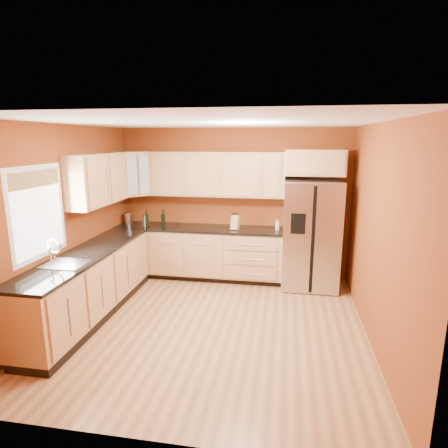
{
  "coord_description": "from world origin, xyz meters",
  "views": [
    {
      "loc": [
        0.94,
        -4.45,
        2.4
      ],
      "look_at": [
        0.03,
        0.9,
        1.17
      ],
      "focal_mm": 30.0,
      "sensor_mm": 36.0,
      "label": 1
    }
  ],
  "objects": [
    {
      "name": "canister_right",
      "position": [
        -1.85,
        1.73,
        1.03
      ],
      "size": [
        0.16,
        0.16,
        0.21
      ],
      "primitive_type": "cylinder",
      "rotation": [
        0.0,
        0.0,
        0.22
      ],
      "color": "#A9A9AE",
      "rests_on": "countertop_back"
    },
    {
      "name": "wall_front",
      "position": [
        0.0,
        -2.0,
        1.3
      ],
      "size": [
        4.0,
        0.04,
        2.6
      ],
      "primitive_type": "cube",
      "color": "brown",
      "rests_on": "floor"
    },
    {
      "name": "wall_left",
      "position": [
        -2.0,
        0.0,
        1.3
      ],
      "size": [
        0.04,
        4.0,
        2.6
      ],
      "primitive_type": "cube",
      "color": "brown",
      "rests_on": "floor"
    },
    {
      "name": "refrigerator",
      "position": [
        1.35,
        1.62,
        0.89
      ],
      "size": [
        0.9,
        0.75,
        1.78
      ],
      "primitive_type": "cube",
      "color": "#A9A9AE",
      "rests_on": "floor"
    },
    {
      "name": "ceiling",
      "position": [
        0.0,
        0.0,
        2.6
      ],
      "size": [
        4.0,
        4.0,
        0.0
      ],
      "primitive_type": "plane",
      "color": "white",
      "rests_on": "wall_back"
    },
    {
      "name": "knife_block",
      "position": [
        0.1,
        1.62,
        1.04
      ],
      "size": [
        0.15,
        0.14,
        0.24
      ],
      "primitive_type": "cube",
      "rotation": [
        0.0,
        0.0,
        -0.27
      ],
      "color": "tan",
      "rests_on": "countertop_back"
    },
    {
      "name": "window",
      "position": [
        -1.98,
        -0.5,
        1.55
      ],
      "size": [
        0.03,
        0.9,
        1.0
      ],
      "primitive_type": "cube",
      "color": "white",
      "rests_on": "wall_left"
    },
    {
      "name": "soap_dispenser",
      "position": [
        0.8,
        1.71,
        1.01
      ],
      "size": [
        0.07,
        0.07,
        0.18
      ],
      "primitive_type": "cylinder",
      "rotation": [
        0.0,
        0.0,
        -0.1
      ],
      "color": "silver",
      "rests_on": "countertop_back"
    },
    {
      "name": "wall_back",
      "position": [
        0.0,
        2.0,
        1.3
      ],
      "size": [
        4.0,
        0.04,
        2.6
      ],
      "primitive_type": "cube",
      "color": "brown",
      "rests_on": "floor"
    },
    {
      "name": "wine_bottle_a",
      "position": [
        -1.15,
        1.61,
        1.08
      ],
      "size": [
        0.09,
        0.09,
        0.31
      ],
      "primitive_type": null,
      "rotation": [
        0.0,
        0.0,
        -0.4
      ],
      "color": "black",
      "rests_on": "countertop_back"
    },
    {
      "name": "upper_cabinets_left",
      "position": [
        -1.83,
        0.72,
        1.83
      ],
      "size": [
        0.33,
        1.35,
        0.75
      ],
      "primitive_type": "cube",
      "color": "#A48350",
      "rests_on": "wall_left"
    },
    {
      "name": "sink_faucet",
      "position": [
        -1.69,
        -0.5,
        1.07
      ],
      "size": [
        0.5,
        0.42,
        0.3
      ],
      "primitive_type": null,
      "color": "white",
      "rests_on": "countertop_left"
    },
    {
      "name": "countertop_back",
      "position": [
        -0.55,
        1.69,
        0.9
      ],
      "size": [
        2.9,
        0.62,
        0.04
      ],
      "primitive_type": "cube",
      "color": "black",
      "rests_on": "base_cabinets_back"
    },
    {
      "name": "canister_left",
      "position": [
        -1.49,
        1.64,
        1.02
      ],
      "size": [
        0.15,
        0.15,
        0.19
      ],
      "primitive_type": "cylinder",
      "rotation": [
        0.0,
        0.0,
        0.33
      ],
      "color": "#A9A9AE",
      "rests_on": "countertop_back"
    },
    {
      "name": "countertop_left",
      "position": [
        -1.69,
        0.0,
        0.9
      ],
      "size": [
        0.62,
        2.8,
        0.04
      ],
      "primitive_type": "cube",
      "color": "black",
      "rests_on": "base_cabinets_left"
    },
    {
      "name": "corner_upper_cabinet",
      "position": [
        -1.67,
        1.67,
        1.83
      ],
      "size": [
        0.67,
        0.67,
        0.75
      ],
      "primitive_type": "cube",
      "rotation": [
        0.0,
        0.0,
        0.79
      ],
      "color": "#A48350",
      "rests_on": "wall_back"
    },
    {
      "name": "base_cabinets_back",
      "position": [
        -0.55,
        1.7,
        0.44
      ],
      "size": [
        2.9,
        0.6,
        0.88
      ],
      "primitive_type": "cube",
      "color": "#A48350",
      "rests_on": "floor"
    },
    {
      "name": "upper_cabinets_back",
      "position": [
        -0.25,
        1.83,
        1.83
      ],
      "size": [
        2.3,
        0.33,
        0.75
      ],
      "primitive_type": "cube",
      "color": "#A48350",
      "rests_on": "wall_back"
    },
    {
      "name": "over_fridge_cabinet",
      "position": [
        1.35,
        1.7,
        2.05
      ],
      "size": [
        0.92,
        0.6,
        0.4
      ],
      "primitive_type": "cube",
      "color": "#A48350",
      "rests_on": "wall_back"
    },
    {
      "name": "wall_right",
      "position": [
        2.0,
        0.0,
        1.3
      ],
      "size": [
        0.04,
        4.0,
        2.6
      ],
      "primitive_type": "cube",
      "color": "brown",
      "rests_on": "floor"
    },
    {
      "name": "wine_bottle_b",
      "position": [
        -1.45,
        1.61,
        1.06
      ],
      "size": [
        0.07,
        0.07,
        0.29
      ],
      "primitive_type": null,
      "rotation": [
        0.0,
        0.0,
        0.16
      ],
      "color": "black",
      "rests_on": "countertop_back"
    },
    {
      "name": "floor",
      "position": [
        0.0,
        0.0,
        0.0
      ],
      "size": [
        4.0,
        4.0,
        0.0
      ],
      "primitive_type": "plane",
      "color": "#915F38",
      "rests_on": "ground"
    },
    {
      "name": "base_cabinets_left",
      "position": [
        -1.7,
        0.0,
        0.44
      ],
      "size": [
        0.6,
        2.8,
        0.88
      ],
      "primitive_type": "cube",
      "color": "#A48350",
      "rests_on": "floor"
    }
  ]
}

